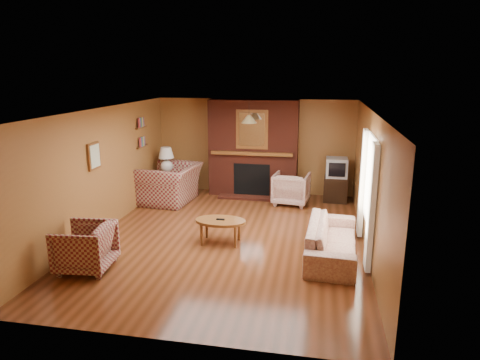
% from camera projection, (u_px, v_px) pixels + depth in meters
% --- Properties ---
extents(floor, '(6.50, 6.50, 0.00)m').
position_uv_depth(floor, '(229.00, 238.00, 8.12)').
color(floor, '#4F2711').
rests_on(floor, ground).
extents(ceiling, '(6.50, 6.50, 0.00)m').
position_uv_depth(ceiling, '(228.00, 110.00, 7.52)').
color(ceiling, silver).
rests_on(ceiling, wall_back).
extents(wall_back, '(6.50, 0.00, 6.50)m').
position_uv_depth(wall_back, '(255.00, 146.00, 10.91)').
color(wall_back, '#935D2D').
rests_on(wall_back, floor).
extents(wall_front, '(6.50, 0.00, 6.50)m').
position_uv_depth(wall_front, '(166.00, 246.00, 4.72)').
color(wall_front, '#935D2D').
rests_on(wall_front, floor).
extents(wall_left, '(0.00, 6.50, 6.50)m').
position_uv_depth(wall_left, '(102.00, 171.00, 8.26)').
color(wall_left, '#935D2D').
rests_on(wall_left, floor).
extents(wall_right, '(0.00, 6.50, 6.50)m').
position_uv_depth(wall_right, '(370.00, 183.00, 7.37)').
color(wall_right, '#935D2D').
rests_on(wall_right, floor).
extents(fireplace, '(2.20, 0.82, 2.40)m').
position_uv_depth(fireplace, '(253.00, 149.00, 10.67)').
color(fireplace, '#551D12').
rests_on(fireplace, floor).
extents(window_right, '(0.10, 1.85, 2.00)m').
position_uv_depth(window_right, '(368.00, 190.00, 7.21)').
color(window_right, beige).
rests_on(window_right, wall_right).
extents(bookshelf, '(0.09, 0.55, 0.71)m').
position_uv_depth(bookshelf, '(143.00, 133.00, 9.95)').
color(bookshelf, brown).
rests_on(bookshelf, wall_left).
extents(botanical_print, '(0.05, 0.40, 0.50)m').
position_uv_depth(botanical_print, '(94.00, 156.00, 7.89)').
color(botanical_print, brown).
rests_on(botanical_print, wall_left).
extents(pendant_light, '(0.36, 0.36, 0.48)m').
position_uv_depth(pendant_light, '(249.00, 119.00, 9.81)').
color(pendant_light, black).
rests_on(pendant_light, ceiling).
extents(plaid_loveseat, '(1.32, 1.48, 0.90)m').
position_uv_depth(plaid_loveseat, '(171.00, 184.00, 10.26)').
color(plaid_loveseat, maroon).
rests_on(plaid_loveseat, floor).
extents(plaid_armchair, '(0.89, 0.87, 0.75)m').
position_uv_depth(plaid_armchair, '(85.00, 247.00, 6.74)').
color(plaid_armchair, maroon).
rests_on(plaid_armchair, floor).
extents(floral_sofa, '(0.90, 2.07, 0.59)m').
position_uv_depth(floral_sofa, '(332.00, 240.00, 7.26)').
color(floral_sofa, beige).
rests_on(floral_sofa, floor).
extents(floral_armchair, '(0.89, 0.91, 0.75)m').
position_uv_depth(floral_armchair, '(291.00, 188.00, 10.12)').
color(floral_armchair, beige).
rests_on(floral_armchair, floor).
extents(coffee_table, '(0.93, 0.58, 0.46)m').
position_uv_depth(coffee_table, '(220.00, 223.00, 7.79)').
color(coffee_table, brown).
rests_on(coffee_table, floor).
extents(side_table, '(0.48, 0.48, 0.62)m').
position_uv_depth(side_table, '(167.00, 184.00, 10.75)').
color(side_table, brown).
rests_on(side_table, floor).
extents(table_lamp, '(0.38, 0.38, 0.63)m').
position_uv_depth(table_lamp, '(166.00, 158.00, 10.58)').
color(table_lamp, silver).
rests_on(table_lamp, side_table).
extents(tv_stand, '(0.57, 0.52, 0.60)m').
position_uv_depth(tv_stand, '(335.00, 189.00, 10.34)').
color(tv_stand, black).
rests_on(tv_stand, floor).
extents(crt_tv, '(0.50, 0.50, 0.46)m').
position_uv_depth(crt_tv, '(337.00, 168.00, 10.20)').
color(crt_tv, '#9EA1A6').
rests_on(crt_tv, tv_stand).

